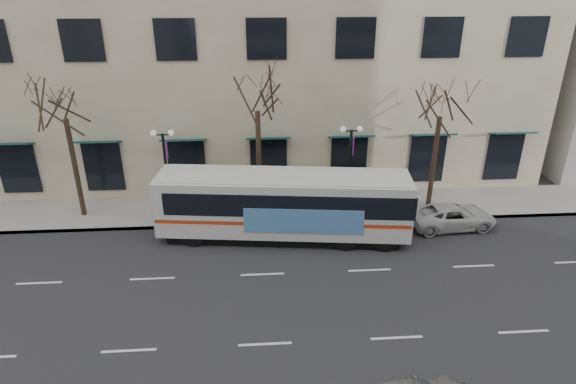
{
  "coord_description": "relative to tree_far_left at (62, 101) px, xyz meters",
  "views": [
    {
      "loc": [
        -0.11,
        -16.33,
        12.59
      ],
      "look_at": [
        1.2,
        2.59,
        4.0
      ],
      "focal_mm": 30.0,
      "sensor_mm": 36.0,
      "label": 1
    }
  ],
  "objects": [
    {
      "name": "ground",
      "position": [
        10.0,
        -8.8,
        -6.7
      ],
      "size": [
        160.0,
        160.0,
        0.0
      ],
      "primitive_type": "plane",
      "color": "black",
      "rests_on": "ground"
    },
    {
      "name": "sidewalk_far",
      "position": [
        15.0,
        0.2,
        -6.62
      ],
      "size": [
        80.0,
        4.0,
        0.15
      ],
      "primitive_type": "cube",
      "color": "gray",
      "rests_on": "ground"
    },
    {
      "name": "tree_far_left",
      "position": [
        0.0,
        0.0,
        0.0
      ],
      "size": [
        3.6,
        3.6,
        8.34
      ],
      "color": "black",
      "rests_on": "ground"
    },
    {
      "name": "tree_far_mid",
      "position": [
        10.0,
        0.0,
        0.21
      ],
      "size": [
        3.6,
        3.6,
        8.55
      ],
      "color": "black",
      "rests_on": "ground"
    },
    {
      "name": "tree_far_right",
      "position": [
        20.0,
        0.0,
        -0.28
      ],
      "size": [
        3.6,
        3.6,
        8.06
      ],
      "color": "black",
      "rests_on": "ground"
    },
    {
      "name": "lamp_post_left",
      "position": [
        5.01,
        -0.6,
        -3.75
      ],
      "size": [
        1.22,
        0.45,
        5.21
      ],
      "color": "black",
      "rests_on": "ground"
    },
    {
      "name": "lamp_post_right",
      "position": [
        15.01,
        -0.6,
        -3.75
      ],
      "size": [
        1.22,
        0.45,
        5.21
      ],
      "color": "black",
      "rests_on": "ground"
    },
    {
      "name": "city_bus",
      "position": [
        11.27,
        -3.02,
        -4.8
      ],
      "size": [
        13.07,
        4.3,
        3.48
      ],
      "rotation": [
        0.0,
        0.0,
        -0.12
      ],
      "color": "silver",
      "rests_on": "ground"
    },
    {
      "name": "white_pickup",
      "position": [
        20.38,
        -2.6,
        -6.05
      ],
      "size": [
        4.81,
        2.47,
        1.3
      ],
      "primitive_type": "imported",
      "rotation": [
        0.0,
        0.0,
        1.64
      ],
      "color": "silver",
      "rests_on": "ground"
    }
  ]
}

